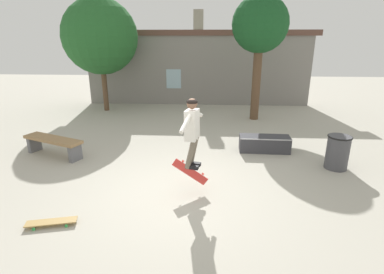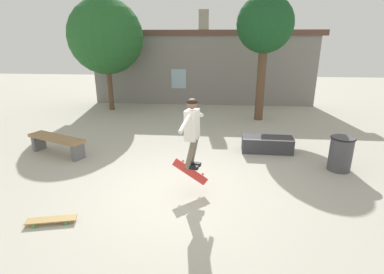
{
  "view_description": "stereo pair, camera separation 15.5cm",
  "coord_description": "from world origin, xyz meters",
  "px_view_note": "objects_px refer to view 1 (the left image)",
  "views": [
    {
      "loc": [
        0.58,
        -5.6,
        3.14
      ],
      "look_at": [
        0.25,
        0.07,
        1.23
      ],
      "focal_mm": 28.0,
      "sensor_mm": 36.0,
      "label": 1
    },
    {
      "loc": [
        0.73,
        -5.58,
        3.14
      ],
      "look_at": [
        0.25,
        0.07,
        1.23
      ],
      "focal_mm": 28.0,
      "sensor_mm": 36.0,
      "label": 2
    }
  ],
  "objects_px": {
    "tree_right": "(260,26)",
    "skateboard_flipping": "(190,172)",
    "park_bench": "(53,143)",
    "trash_bin": "(338,152)",
    "tree_left": "(100,37)",
    "skate_ledge": "(264,144)",
    "skateboard_resting": "(51,222)",
    "skater": "(192,128)"
  },
  "relations": [
    {
      "from": "trash_bin",
      "to": "tree_left",
      "type": "bearing_deg",
      "value": 143.25
    },
    {
      "from": "skateboard_flipping",
      "to": "trash_bin",
      "type": "bearing_deg",
      "value": 26.0
    },
    {
      "from": "park_bench",
      "to": "tree_left",
      "type": "bearing_deg",
      "value": 116.47
    },
    {
      "from": "trash_bin",
      "to": "skateboard_flipping",
      "type": "distance_m",
      "value": 3.83
    },
    {
      "from": "skate_ledge",
      "to": "tree_left",
      "type": "bearing_deg",
      "value": 144.39
    },
    {
      "from": "tree_right",
      "to": "trash_bin",
      "type": "xyz_separation_m",
      "value": [
        1.39,
        -4.68,
        -3.06
      ]
    },
    {
      "from": "skateboard_resting",
      "to": "skater",
      "type": "bearing_deg",
      "value": -164.31
    },
    {
      "from": "skateboard_flipping",
      "to": "skate_ledge",
      "type": "bearing_deg",
      "value": 56.17
    },
    {
      "from": "trash_bin",
      "to": "skater",
      "type": "xyz_separation_m",
      "value": [
        -3.52,
        -1.41,
        0.98
      ]
    },
    {
      "from": "trash_bin",
      "to": "skater",
      "type": "height_order",
      "value": "skater"
    },
    {
      "from": "park_bench",
      "to": "skater",
      "type": "bearing_deg",
      "value": -1.92
    },
    {
      "from": "tree_right",
      "to": "skateboard_flipping",
      "type": "xyz_separation_m",
      "value": [
        -2.18,
        -6.06,
        -3.06
      ]
    },
    {
      "from": "tree_right",
      "to": "tree_left",
      "type": "distance_m",
      "value": 6.51
    },
    {
      "from": "park_bench",
      "to": "skateboard_resting",
      "type": "bearing_deg",
      "value": -41.12
    },
    {
      "from": "skateboard_resting",
      "to": "skateboard_flipping",
      "type": "bearing_deg",
      "value": -163.22
    },
    {
      "from": "park_bench",
      "to": "trash_bin",
      "type": "xyz_separation_m",
      "value": [
        7.45,
        -0.4,
        0.07
      ]
    },
    {
      "from": "park_bench",
      "to": "skateboard_flipping",
      "type": "bearing_deg",
      "value": -1.76
    },
    {
      "from": "tree_left",
      "to": "skateboard_resting",
      "type": "distance_m",
      "value": 9.29
    },
    {
      "from": "tree_right",
      "to": "skateboard_resting",
      "type": "xyz_separation_m",
      "value": [
        -4.52,
        -7.44,
        -3.43
      ]
    },
    {
      "from": "tree_right",
      "to": "skater",
      "type": "bearing_deg",
      "value": -109.3
    },
    {
      "from": "park_bench",
      "to": "skateboard_resting",
      "type": "xyz_separation_m",
      "value": [
        1.54,
        -3.16,
        -0.31
      ]
    },
    {
      "from": "tree_right",
      "to": "park_bench",
      "type": "height_order",
      "value": "tree_right"
    },
    {
      "from": "skate_ledge",
      "to": "trash_bin",
      "type": "distance_m",
      "value": 1.94
    },
    {
      "from": "skate_ledge",
      "to": "skateboard_flipping",
      "type": "height_order",
      "value": "skateboard_flipping"
    },
    {
      "from": "trash_bin",
      "to": "skateboard_flipping",
      "type": "relative_size",
      "value": 1.1
    },
    {
      "from": "tree_left",
      "to": "skater",
      "type": "relative_size",
      "value": 3.26
    },
    {
      "from": "park_bench",
      "to": "skater",
      "type": "relative_size",
      "value": 1.29
    },
    {
      "from": "skate_ledge",
      "to": "skateboard_resting",
      "type": "bearing_deg",
      "value": -136.59
    },
    {
      "from": "park_bench",
      "to": "skater",
      "type": "xyz_separation_m",
      "value": [
        3.93,
        -1.82,
        1.05
      ]
    },
    {
      "from": "tree_right",
      "to": "tree_left",
      "type": "xyz_separation_m",
      "value": [
        -6.4,
        1.13,
        -0.37
      ]
    },
    {
      "from": "skate_ledge",
      "to": "skateboard_resting",
      "type": "distance_m",
      "value": 5.79
    },
    {
      "from": "skateboard_flipping",
      "to": "skateboard_resting",
      "type": "relative_size",
      "value": 0.89
    },
    {
      "from": "tree_right",
      "to": "trash_bin",
      "type": "bearing_deg",
      "value": -73.46
    },
    {
      "from": "park_bench",
      "to": "skate_ledge",
      "type": "bearing_deg",
      "value": 29.6
    },
    {
      "from": "tree_right",
      "to": "skater",
      "type": "height_order",
      "value": "tree_right"
    },
    {
      "from": "tree_right",
      "to": "tree_left",
      "type": "bearing_deg",
      "value": 169.95
    },
    {
      "from": "trash_bin",
      "to": "skateboard_resting",
      "type": "distance_m",
      "value": 6.53
    },
    {
      "from": "tree_left",
      "to": "skater",
      "type": "height_order",
      "value": "tree_left"
    },
    {
      "from": "skateboard_resting",
      "to": "tree_left",
      "type": "bearing_deg",
      "value": -91.35
    },
    {
      "from": "skate_ledge",
      "to": "skater",
      "type": "relative_size",
      "value": 0.99
    },
    {
      "from": "trash_bin",
      "to": "skateboard_flipping",
      "type": "bearing_deg",
      "value": -158.87
    },
    {
      "from": "trash_bin",
      "to": "skateboard_flipping",
      "type": "xyz_separation_m",
      "value": [
        -3.57,
        -1.38,
        -0.0
      ]
    }
  ]
}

